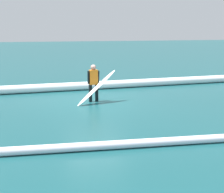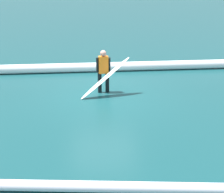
# 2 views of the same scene
# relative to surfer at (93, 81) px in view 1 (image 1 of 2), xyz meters

# --- Properties ---
(ground_plane) EXTENTS (123.41, 123.41, 0.00)m
(ground_plane) POSITION_rel_surfer_xyz_m (0.02, 0.24, -0.88)
(ground_plane) COLOR #14464B
(surfer) EXTENTS (0.52, 0.26, 1.56)m
(surfer) POSITION_rel_surfer_xyz_m (0.00, 0.00, 0.00)
(surfer) COLOR black
(surfer) RESTS_ON ground_plane
(surfboard) EXTENTS (1.84, 0.91, 1.36)m
(surfboard) POSITION_rel_surfer_xyz_m (-0.06, 0.39, -0.21)
(surfboard) COLOR white
(surfboard) RESTS_ON ground_plane
(wave_crest_foreground) EXTENTS (23.33, 1.80, 0.40)m
(wave_crest_foreground) POSITION_rel_surfer_xyz_m (-2.26, -2.92, -0.67)
(wave_crest_foreground) COLOR white
(wave_crest_foreground) RESTS_ON ground_plane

